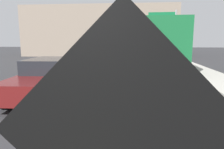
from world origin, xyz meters
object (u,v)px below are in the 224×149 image
(traffic_cone_mid_lane, at_px, (107,97))
(pickup_car, at_px, (51,77))
(roadwork_sign, at_px, (122,139))
(arrow_board_trailer, at_px, (113,69))
(box_truck, at_px, (161,44))
(highway_guide_sign, at_px, (167,26))
(traffic_cone_far_lane, at_px, (104,78))

(traffic_cone_mid_lane, bearing_deg, pickup_car, 152.01)
(roadwork_sign, xyz_separation_m, arrow_board_trailer, (-0.95, 10.01, -0.99))
(arrow_board_trailer, distance_m, box_truck, 4.37)
(roadwork_sign, relative_size, arrow_board_trailer, 0.86)
(highway_guide_sign, bearing_deg, box_truck, -102.22)
(highway_guide_sign, relative_size, traffic_cone_mid_lane, 7.26)
(pickup_car, relative_size, traffic_cone_far_lane, 6.53)
(box_truck, bearing_deg, pickup_car, -126.31)
(traffic_cone_mid_lane, height_order, traffic_cone_far_lane, traffic_cone_far_lane)
(box_truck, relative_size, traffic_cone_far_lane, 9.98)
(box_truck, height_order, pickup_car, box_truck)
(pickup_car, height_order, traffic_cone_mid_lane, pickup_car)
(arrow_board_trailer, relative_size, pickup_car, 0.57)
(arrow_board_trailer, distance_m, traffic_cone_far_lane, 2.11)
(box_truck, bearing_deg, roadwork_sign, -98.99)
(traffic_cone_far_lane, bearing_deg, traffic_cone_mid_lane, -80.80)
(arrow_board_trailer, height_order, box_truck, box_truck)
(roadwork_sign, distance_m, highway_guide_sign, 20.73)
(arrow_board_trailer, xyz_separation_m, highway_guide_sign, (4.60, 10.31, 2.94))
(pickup_car, bearing_deg, traffic_cone_mid_lane, -27.99)
(roadwork_sign, distance_m, traffic_cone_mid_lane, 5.10)
(roadwork_sign, bearing_deg, arrow_board_trailer, 95.41)
(highway_guide_sign, bearing_deg, traffic_cone_far_lane, -111.21)
(arrow_board_trailer, bearing_deg, pickup_car, -117.17)
(box_truck, distance_m, traffic_cone_far_lane, 6.11)
(arrow_board_trailer, bearing_deg, highway_guide_sign, 65.97)
(traffic_cone_mid_lane, relative_size, traffic_cone_far_lane, 0.95)
(pickup_car, xyz_separation_m, traffic_cone_far_lane, (1.77, 1.78, -0.34))
(box_truck, relative_size, highway_guide_sign, 1.44)
(traffic_cone_far_lane, bearing_deg, pickup_car, -134.82)
(arrow_board_trailer, height_order, traffic_cone_far_lane, arrow_board_trailer)
(pickup_car, xyz_separation_m, traffic_cone_mid_lane, (2.26, -1.20, -0.36))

